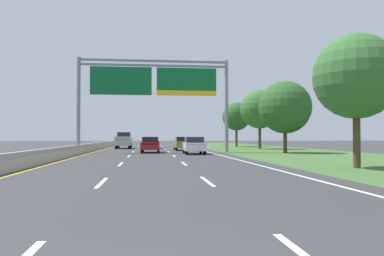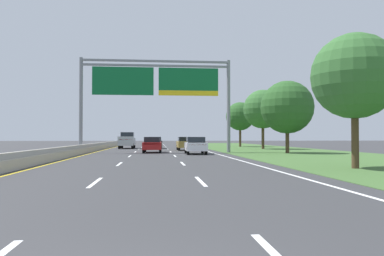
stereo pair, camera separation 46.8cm
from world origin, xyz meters
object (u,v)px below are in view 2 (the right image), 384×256
(pickup_truck_silver, at_px, (127,140))
(car_black_centre_lane_sedan, at_px, (155,142))
(car_white_right_lane_sedan, at_px, (195,145))
(car_red_centre_lane_sedan, at_px, (152,144))
(overhead_sign_gantry, at_px, (156,86))
(roadside_tree_mid, at_px, (287,107))
(roadside_tree_near, at_px, (354,76))
(roadside_tree_far, at_px, (263,109))
(car_gold_right_lane_sedan, at_px, (185,143))
(roadside_tree_distant, at_px, (240,116))

(pickup_truck_silver, height_order, car_black_centre_lane_sedan, pickup_truck_silver)
(car_white_right_lane_sedan, distance_m, car_red_centre_lane_sedan, 5.40)
(overhead_sign_gantry, relative_size, roadside_tree_mid, 2.14)
(car_white_right_lane_sedan, bearing_deg, pickup_truck_silver, 24.31)
(roadside_tree_mid, bearing_deg, roadside_tree_near, -99.11)
(car_red_centre_lane_sedan, bearing_deg, roadside_tree_far, -54.73)
(pickup_truck_silver, relative_size, roadside_tree_far, 0.71)
(roadside_tree_mid, xyz_separation_m, roadside_tree_far, (1.00, 11.98, 0.67))
(car_black_centre_lane_sedan, height_order, roadside_tree_near, roadside_tree_near)
(car_gold_right_lane_sedan, height_order, roadside_tree_mid, roadside_tree_mid)
(car_white_right_lane_sedan, relative_size, roadside_tree_near, 0.65)
(pickup_truck_silver, height_order, roadside_tree_far, roadside_tree_far)
(car_black_centre_lane_sedan, height_order, roadside_tree_far, roadside_tree_far)
(overhead_sign_gantry, xyz_separation_m, car_white_right_lane_sedan, (3.62, -3.18, -5.87))
(car_gold_right_lane_sedan, relative_size, car_red_centre_lane_sedan, 0.99)
(car_white_right_lane_sedan, bearing_deg, car_black_centre_lane_sedan, 13.11)
(car_gold_right_lane_sedan, distance_m, car_red_centre_lane_sedan, 7.24)
(pickup_truck_silver, bearing_deg, car_white_right_lane_sedan, -156.63)
(car_red_centre_lane_sedan, height_order, roadside_tree_near, roadside_tree_near)
(car_red_centre_lane_sedan, distance_m, roadside_tree_near, 23.21)
(roadside_tree_distant, bearing_deg, car_black_centre_lane_sedan, -151.95)
(roadside_tree_near, xyz_separation_m, roadside_tree_far, (3.88, 29.95, 0.52))
(pickup_truck_silver, height_order, roadside_tree_near, roadside_tree_near)
(overhead_sign_gantry, xyz_separation_m, roadside_tree_mid, (12.74, -2.04, -2.22))
(roadside_tree_mid, distance_m, roadside_tree_far, 12.04)
(overhead_sign_gantry, bearing_deg, roadside_tree_distant, 57.98)
(overhead_sign_gantry, distance_m, car_gold_right_lane_sedan, 9.50)
(car_gold_right_lane_sedan, relative_size, roadside_tree_near, 0.65)
(roadside_tree_far, bearing_deg, roadside_tree_mid, -94.78)
(car_gold_right_lane_sedan, height_order, car_white_right_lane_sedan, same)
(pickup_truck_silver, xyz_separation_m, roadside_tree_far, (17.63, -4.39, 4.07))
(overhead_sign_gantry, relative_size, car_black_centre_lane_sedan, 3.42)
(car_gold_right_lane_sedan, relative_size, roadside_tree_far, 0.58)
(pickup_truck_silver, distance_m, car_gold_right_lane_sedan, 10.62)
(pickup_truck_silver, bearing_deg, car_gold_right_lane_sedan, -136.30)
(roadside_tree_far, bearing_deg, roadside_tree_distant, 92.16)
(overhead_sign_gantry, distance_m, roadside_tree_far, 17.03)
(car_black_centre_lane_sedan, xyz_separation_m, roadside_tree_mid, (12.81, -16.20, 3.65))
(roadside_tree_far, bearing_deg, roadside_tree_near, -97.39)
(car_black_centre_lane_sedan, relative_size, roadside_tree_distant, 0.62)
(roadside_tree_mid, relative_size, roadside_tree_distant, 1.00)
(roadside_tree_far, relative_size, roadside_tree_distant, 1.08)
(roadside_tree_far, bearing_deg, car_red_centre_lane_sedan, -146.12)
(car_red_centre_lane_sedan, relative_size, roadside_tree_far, 0.58)
(car_white_right_lane_sedan, xyz_separation_m, roadside_tree_distant, (9.69, 24.47, 3.99))
(roadside_tree_distant, bearing_deg, pickup_truck_silver, -157.95)
(overhead_sign_gantry, distance_m, roadside_tree_distant, 25.19)
(roadside_tree_distant, bearing_deg, roadside_tree_mid, -91.40)
(car_black_centre_lane_sedan, xyz_separation_m, roadside_tree_near, (9.93, -34.18, 3.80))
(pickup_truck_silver, distance_m, roadside_tree_mid, 23.58)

